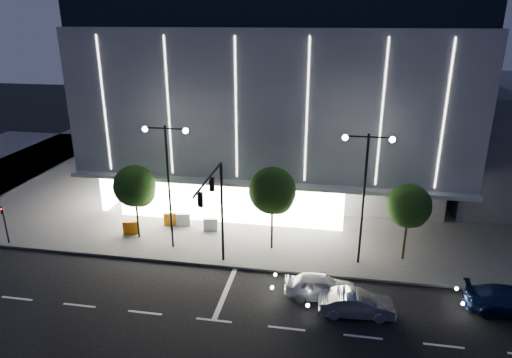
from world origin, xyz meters
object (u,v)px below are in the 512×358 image
at_px(barrier_b, 211,225).
at_px(car_lead, 320,286).
at_px(tree_right, 409,208).
at_px(barrier_c, 171,219).
at_px(car_second, 356,304).
at_px(barrier_a, 130,228).
at_px(tree_left, 135,188).
at_px(traffic_mast, 216,201).
at_px(barrier_d, 183,220).
at_px(street_lamp_east, 365,181).
at_px(ped_signal_far, 5,221).
at_px(tree_mid, 273,193).
at_px(street_lamp_west, 168,170).

bearing_deg(barrier_b, car_lead, -49.14).
bearing_deg(tree_right, barrier_c, 172.34).
distance_m(car_second, barrier_c, 16.66).
bearing_deg(car_lead, barrier_a, 65.47).
xyz_separation_m(tree_left, tree_right, (19.00, -0.00, -0.15)).
xyz_separation_m(traffic_mast, barrier_b, (-1.99, 5.56, -4.38)).
height_order(traffic_mast, tree_right, traffic_mast).
bearing_deg(barrier_d, tree_left, -149.22).
bearing_deg(tree_right, tree_left, 180.00).
relative_size(car_second, barrier_c, 3.81).
height_order(car_lead, barrier_c, car_lead).
distance_m(street_lamp_east, car_lead, 7.15).
bearing_deg(car_second, barrier_b, 47.51).
distance_m(tree_left, tree_right, 19.00).
bearing_deg(barrier_c, street_lamp_east, -27.71).
bearing_deg(car_second, tree_right, -30.60).
distance_m(ped_signal_far, barrier_b, 14.74).
bearing_deg(barrier_d, car_second, -46.10).
bearing_deg(street_lamp_east, traffic_mast, -163.52).
relative_size(tree_right, barrier_d, 5.01).
bearing_deg(car_lead, traffic_mast, 73.18).
xyz_separation_m(tree_left, barrier_a, (-0.85, 0.34, -3.38)).
distance_m(tree_mid, barrier_a, 11.46).
xyz_separation_m(street_lamp_west, car_second, (12.68, -5.63, -5.27)).
xyz_separation_m(traffic_mast, barrier_c, (-5.35, 6.02, -4.38)).
bearing_deg(barrier_d, ped_signal_far, -168.59).
relative_size(street_lamp_west, barrier_b, 8.18).
bearing_deg(car_lead, ped_signal_far, 79.75).
bearing_deg(car_lead, barrier_d, 51.82).
distance_m(street_lamp_west, barrier_d, 6.31).
bearing_deg(barrier_b, street_lamp_east, -24.23).
xyz_separation_m(street_lamp_west, ped_signal_far, (-12.00, -1.50, -4.07)).
relative_size(tree_left, barrier_c, 5.20).
distance_m(ped_signal_far, tree_left, 9.61).
bearing_deg(tree_right, barrier_d, 171.74).
bearing_deg(tree_right, barrier_a, 179.03).
xyz_separation_m(car_lead, barrier_d, (-10.98, 7.65, -0.07)).
distance_m(street_lamp_east, car_second, 7.71).
bearing_deg(barrier_b, barrier_a, -174.63).
bearing_deg(traffic_mast, tree_right, 17.02).
bearing_deg(barrier_a, street_lamp_west, -34.43).
height_order(street_lamp_east, barrier_b, street_lamp_east).
bearing_deg(traffic_mast, barrier_c, 131.62).
height_order(street_lamp_west, tree_mid, street_lamp_west).
height_order(car_second, barrier_b, car_second).
relative_size(street_lamp_east, car_lead, 2.12).
distance_m(car_lead, barrier_c, 14.20).
xyz_separation_m(tree_mid, barrier_c, (-8.38, 2.34, -3.68)).
height_order(car_lead, barrier_b, car_lead).
bearing_deg(car_second, street_lamp_west, 62.22).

